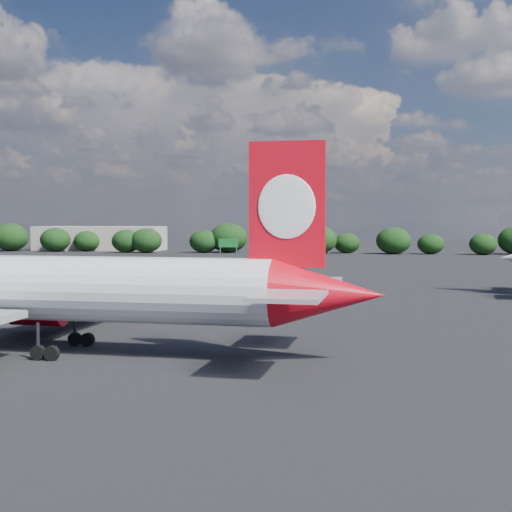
# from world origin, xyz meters

# --- Properties ---
(ground) EXTENTS (500.00, 500.00, 0.00)m
(ground) POSITION_xyz_m (0.00, 60.00, 0.00)
(ground) COLOR black
(ground) RESTS_ON ground
(qantas_airliner) EXTENTS (49.62, 47.15, 16.20)m
(qantas_airliner) POSITION_xyz_m (-0.86, 16.39, 4.93)
(qantas_airliner) COLOR silver
(qantas_airliner) RESTS_ON ground
(terminal_building) EXTENTS (42.00, 16.00, 8.00)m
(terminal_building) POSITION_xyz_m (-65.00, 192.00, 4.00)
(terminal_building) COLOR gray
(terminal_building) RESTS_ON ground
(highway_sign) EXTENTS (6.00, 0.30, 4.50)m
(highway_sign) POSITION_xyz_m (-18.00, 176.00, 3.13)
(highway_sign) COLOR #146627
(highway_sign) RESTS_ON ground
(billboard_yellow) EXTENTS (5.00, 0.30, 5.50)m
(billboard_yellow) POSITION_xyz_m (12.00, 182.00, 3.87)
(billboard_yellow) COLOR gold
(billboard_yellow) RESTS_ON ground
(horizon_treeline) EXTENTS (207.54, 15.65, 9.19)m
(horizon_treeline) POSITION_xyz_m (-0.46, 180.19, 3.91)
(horizon_treeline) COLOR black
(horizon_treeline) RESTS_ON ground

